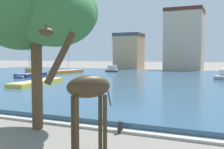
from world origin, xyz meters
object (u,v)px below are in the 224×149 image
(giraffe_statue, at_px, (85,89))
(sailboat_navy, at_px, (30,75))
(shade_tree, at_px, (37,14))
(mooring_bollard, at_px, (120,127))
(sailboat_black, at_px, (112,70))
(sailboat_yellow, at_px, (42,83))
(sailboat_orange, at_px, (70,72))

(giraffe_statue, height_order, sailboat_navy, sailboat_navy)
(shade_tree, relative_size, mooring_bollard, 13.80)
(giraffe_statue, distance_m, sailboat_navy, 31.71)
(giraffe_statue, distance_m, mooring_bollard, 3.46)
(sailboat_black, bearing_deg, shade_tree, -71.19)
(sailboat_navy, height_order, sailboat_black, sailboat_navy)
(sailboat_yellow, distance_m, mooring_bollard, 19.62)
(sailboat_navy, bearing_deg, mooring_bollard, -42.16)
(sailboat_navy, relative_size, sailboat_yellow, 0.81)
(sailboat_yellow, xyz_separation_m, mooring_bollard, (14.53, -13.19, -0.14))
(sailboat_navy, height_order, sailboat_yellow, sailboat_navy)
(giraffe_statue, xyz_separation_m, shade_tree, (-3.66, 2.14, 3.01))
(shade_tree, bearing_deg, sailboat_navy, 131.50)
(sailboat_navy, xyz_separation_m, sailboat_yellow, (7.54, -6.80, -0.18))
(sailboat_navy, bearing_deg, sailboat_orange, 90.72)
(sailboat_black, xyz_separation_m, mooring_bollard, (17.25, -38.87, -0.24))
(sailboat_yellow, bearing_deg, mooring_bollard, -42.23)
(shade_tree, xyz_separation_m, mooring_bollard, (3.77, 0.70, -4.98))
(giraffe_statue, height_order, sailboat_yellow, sailboat_yellow)
(giraffe_statue, relative_size, mooring_bollard, 8.71)
(sailboat_navy, bearing_deg, shade_tree, -48.50)
(mooring_bollard, bearing_deg, giraffe_statue, -92.37)
(mooring_bollard, bearing_deg, sailboat_black, 113.94)
(giraffe_statue, bearing_deg, shade_tree, 149.61)
(sailboat_orange, distance_m, shade_tree, 36.76)
(sailboat_navy, distance_m, mooring_bollard, 29.78)
(giraffe_statue, xyz_separation_m, sailboat_orange, (-22.09, 33.58, -1.81))
(sailboat_orange, bearing_deg, sailboat_navy, -89.28)
(sailboat_navy, distance_m, sailboat_orange, 10.75)
(giraffe_statue, distance_m, sailboat_orange, 40.24)
(sailboat_black, bearing_deg, sailboat_navy, -104.31)
(mooring_bollard, bearing_deg, shade_tree, -169.46)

